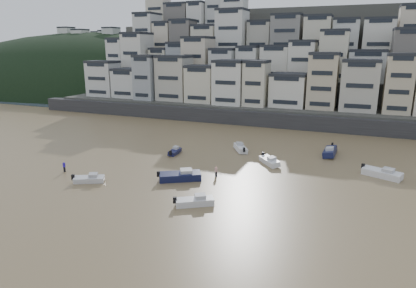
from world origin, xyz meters
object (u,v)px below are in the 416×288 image
at_px(boat_h, 241,147).
at_px(boat_j, 89,178).
at_px(boat_f, 175,151).
at_px(person_pink, 216,171).
at_px(boat_i, 330,151).
at_px(boat_a, 195,200).
at_px(boat_g, 382,172).
at_px(person_blue, 64,167).
at_px(boat_c, 180,175).
at_px(boat_e, 270,160).

relative_size(boat_h, boat_j, 1.17).
distance_m(boat_f, person_pink, 14.24).
distance_m(boat_i, boat_j, 41.56).
bearing_deg(boat_a, boat_i, 32.16).
height_order(boat_g, person_blue, person_blue).
xyz_separation_m(boat_a, boat_f, (-12.60, 19.27, -0.12)).
relative_size(boat_g, boat_c, 0.92).
height_order(boat_e, person_blue, person_blue).
distance_m(boat_a, boat_h, 25.71).
bearing_deg(boat_a, person_blue, 138.39).
bearing_deg(boat_j, boat_i, 14.50).
xyz_separation_m(boat_h, person_pink, (0.79, -14.94, 0.12)).
xyz_separation_m(boat_f, person_pink, (11.35, -8.59, 0.28)).
distance_m(boat_c, boat_j, 13.13).
xyz_separation_m(boat_j, person_blue, (-6.68, 2.34, 0.23)).
distance_m(boat_a, boat_e, 20.25).
bearing_deg(person_pink, boat_j, -150.41).
distance_m(boat_e, person_pink, 10.85).
bearing_deg(boat_i, boat_a, -22.60).
xyz_separation_m(boat_j, boat_e, (22.24, 18.14, 0.08)).
distance_m(boat_g, boat_f, 34.52).
bearing_deg(boat_g, boat_f, -156.18).
distance_m(boat_h, person_blue, 30.98).
xyz_separation_m(boat_g, person_blue, (-45.99, -16.00, 0.03)).
bearing_deg(boat_g, boat_j, -132.13).
xyz_separation_m(boat_h, person_blue, (-22.04, -21.78, 0.12)).
relative_size(boat_f, person_blue, 2.47).
bearing_deg(boat_g, person_pink, -135.54).
height_order(boat_j, person_pink, person_pink).
xyz_separation_m(boat_a, boat_i, (13.74, 29.04, 0.17)).
height_order(boat_g, boat_j, boat_g).
bearing_deg(person_blue, boat_j, -19.27).
relative_size(boat_j, person_pink, 2.69).
relative_size(boat_c, boat_e, 1.26).
xyz_separation_m(boat_i, boat_f, (-26.34, -9.77, -0.29)).
bearing_deg(boat_c, boat_f, 88.86).
bearing_deg(boat_j, boat_h, 30.53).
xyz_separation_m(boat_c, boat_j, (-11.84, -5.67, -0.27)).
distance_m(boat_i, boat_c, 29.16).
bearing_deg(boat_i, boat_h, -75.08).
xyz_separation_m(boat_c, boat_e, (10.41, 12.47, -0.19)).
relative_size(boat_g, boat_h, 1.12).
height_order(boat_f, person_pink, person_pink).
bearing_deg(boat_j, boat_a, -31.96).
xyz_separation_m(boat_g, boat_e, (-17.06, -0.20, -0.11)).
relative_size(boat_i, boat_e, 1.21).
xyz_separation_m(boat_i, person_pink, (-14.99, -18.36, -0.01)).
xyz_separation_m(boat_a, person_pink, (-1.25, 10.68, 0.16)).
bearing_deg(person_pink, boat_f, 142.90).
bearing_deg(person_blue, boat_g, 19.18).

